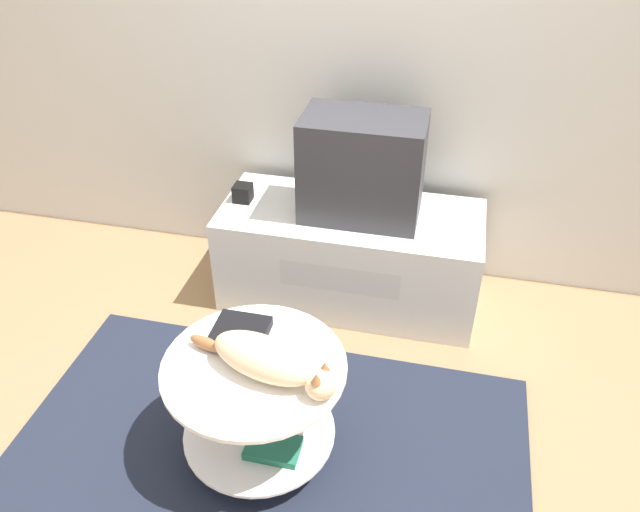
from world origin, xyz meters
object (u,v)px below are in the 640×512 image
tv (362,168)px  dvd_box (241,331)px  speaker (243,193)px  cat (268,360)px

tv → dvd_box: bearing=-107.1°
tv → speaker: size_ratio=6.44×
speaker → dvd_box: (0.31, -0.93, -0.04)m
tv → cat: size_ratio=0.96×
tv → dvd_box: tv is taller
dvd_box → cat: cat is taller
tv → cat: (-0.13, -1.11, -0.19)m
speaker → dvd_box: size_ratio=0.43×
tv → dvd_box: (-0.29, -0.94, -0.25)m
tv → cat: 1.14m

